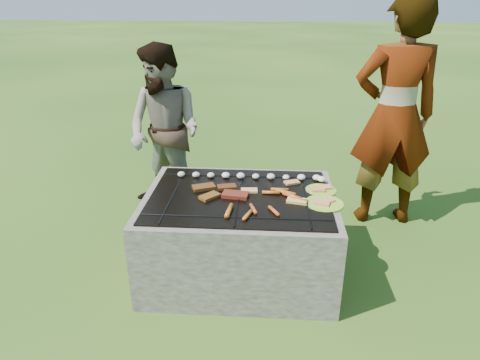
# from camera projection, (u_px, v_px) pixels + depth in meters

# --- Properties ---
(lawn) EXTENTS (60.00, 60.00, 0.00)m
(lawn) POSITION_uv_depth(u_px,v_px,m) (240.00, 270.00, 3.15)
(lawn) COLOR #1E4210
(lawn) RESTS_ON ground
(fire_pit) EXTENTS (1.30, 1.00, 0.62)m
(fire_pit) POSITION_uv_depth(u_px,v_px,m) (240.00, 237.00, 3.03)
(fire_pit) COLOR #9E968C
(fire_pit) RESTS_ON ground
(mushrooms) EXTENTS (1.09, 0.08, 0.04)m
(mushrooms) POSITION_uv_depth(u_px,v_px,m) (257.00, 176.00, 3.14)
(mushrooms) COLOR beige
(mushrooms) RESTS_ON fire_pit
(pork_slabs) EXTENTS (0.41, 0.29, 0.03)m
(pork_slabs) POSITION_uv_depth(u_px,v_px,m) (221.00, 192.00, 2.92)
(pork_slabs) COLOR brown
(pork_slabs) RESTS_ON fire_pit
(sausages) EXTENTS (0.52, 0.46, 0.03)m
(sausages) POSITION_uv_depth(u_px,v_px,m) (268.00, 202.00, 2.78)
(sausages) COLOR orange
(sausages) RESTS_ON fire_pit
(bread_on_grate) EXTENTS (0.45, 0.40, 0.02)m
(bread_on_grate) POSITION_uv_depth(u_px,v_px,m) (281.00, 193.00, 2.91)
(bread_on_grate) COLOR #E0CA73
(bread_on_grate) RESTS_ON fire_pit
(plate_far) EXTENTS (0.21, 0.21, 0.03)m
(plate_far) POSITION_uv_depth(u_px,v_px,m) (321.00, 190.00, 2.97)
(plate_far) COLOR #BCD232
(plate_far) RESTS_ON fire_pit
(plate_near) EXTENTS (0.29, 0.29, 0.03)m
(plate_near) POSITION_uv_depth(u_px,v_px,m) (324.00, 204.00, 2.78)
(plate_near) COLOR yellow
(plate_near) RESTS_ON fire_pit
(cook) EXTENTS (0.72, 0.50, 1.90)m
(cook) POSITION_uv_depth(u_px,v_px,m) (394.00, 115.00, 3.49)
(cook) COLOR gray
(cook) RESTS_ON ground
(bystander) EXTENTS (0.91, 0.84, 1.50)m
(bystander) POSITION_uv_depth(u_px,v_px,m) (165.00, 131.00, 3.76)
(bystander) COLOR gray
(bystander) RESTS_ON ground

